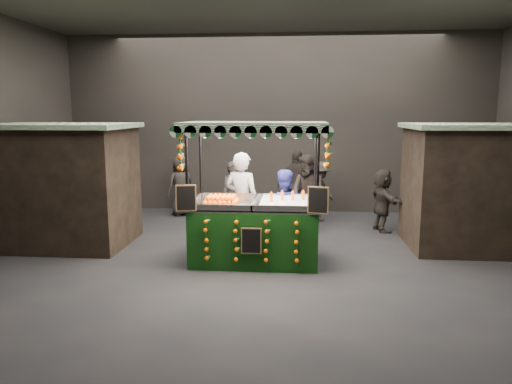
{
  "coord_description": "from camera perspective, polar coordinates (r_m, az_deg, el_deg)",
  "views": [
    {
      "loc": [
        0.64,
        -8.82,
        2.84
      ],
      "look_at": [
        -0.19,
        0.64,
        1.26
      ],
      "focal_mm": 33.92,
      "sensor_mm": 36.0,
      "label": 1
    }
  ],
  "objects": [
    {
      "name": "neighbour_stall_left",
      "position": [
        11.14,
        -21.93,
        0.84
      ],
      "size": [
        3.0,
        2.2,
        2.6
      ],
      "color": "black",
      "rests_on": "ground"
    },
    {
      "name": "vendor_blue",
      "position": [
        9.93,
        3.17,
        -2.18
      ],
      "size": [
        0.93,
        0.79,
        1.69
      ],
      "rotation": [
        0.0,
        0.0,
        3.33
      ],
      "color": "navy",
      "rests_on": "ground"
    },
    {
      "name": "shopper_1",
      "position": [
        11.32,
        6.18,
        -0.31
      ],
      "size": [
        1.15,
        1.1,
        1.87
      ],
      "rotation": [
        0.0,
        0.0,
        -0.6
      ],
      "color": "black",
      "rests_on": "ground"
    },
    {
      "name": "shopper_2",
      "position": [
        12.75,
        4.88,
        0.79
      ],
      "size": [
        1.17,
        0.74,
        1.86
      ],
      "rotation": [
        0.0,
        0.0,
        2.86
      ],
      "color": "#282321",
      "rests_on": "ground"
    },
    {
      "name": "market_hall",
      "position": [
        8.86,
        0.9,
        12.94
      ],
      "size": [
        12.1,
        10.1,
        5.05
      ],
      "color": "black",
      "rests_on": "ground"
    },
    {
      "name": "juice_stall",
      "position": [
        9.14,
        -0.09,
        -3.32
      ],
      "size": [
        2.74,
        1.61,
        2.66
      ],
      "color": "#0B330B",
      "rests_on": "ground"
    },
    {
      "name": "shopper_5",
      "position": [
        11.93,
        14.71,
        -0.95
      ],
      "size": [
        0.81,
        1.46,
        1.5
      ],
      "rotation": [
        0.0,
        0.0,
        1.85
      ],
      "color": "#2C2924",
      "rests_on": "ground"
    },
    {
      "name": "shopper_3",
      "position": [
        12.66,
        7.5,
        0.02
      ],
      "size": [
        1.1,
        1.15,
        1.57
      ],
      "rotation": [
        0.0,
        0.0,
        0.86
      ],
      "color": "#292421",
      "rests_on": "ground"
    },
    {
      "name": "vendor_grey",
      "position": [
        9.93,
        -1.67,
        -1.14
      ],
      "size": [
        0.86,
        0.71,
        2.04
      ],
      "rotation": [
        0.0,
        0.0,
        2.8
      ],
      "color": "slate",
      "rests_on": "ground"
    },
    {
      "name": "ground",
      "position": [
        9.29,
        0.84,
        -8.38
      ],
      "size": [
        12.0,
        12.0,
        0.0
      ],
      "primitive_type": "plane",
      "color": "black",
      "rests_on": "ground"
    },
    {
      "name": "shopper_4",
      "position": [
        13.49,
        -8.81,
        0.76
      ],
      "size": [
        0.95,
        0.94,
        1.66
      ],
      "rotation": [
        0.0,
        0.0,
        3.91
      ],
      "color": "#292421",
      "rests_on": "ground"
    },
    {
      "name": "shopper_0",
      "position": [
        11.58,
        -2.58,
        -0.51
      ],
      "size": [
        0.71,
        0.57,
        1.68
      ],
      "rotation": [
        0.0,
        0.0,
        0.31
      ],
      "color": "#2B2423",
      "rests_on": "ground"
    },
    {
      "name": "neighbour_stall_right",
      "position": [
        11.09,
        24.79,
        0.62
      ],
      "size": [
        3.0,
        2.2,
        2.6
      ],
      "color": "black",
      "rests_on": "ground"
    }
  ]
}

